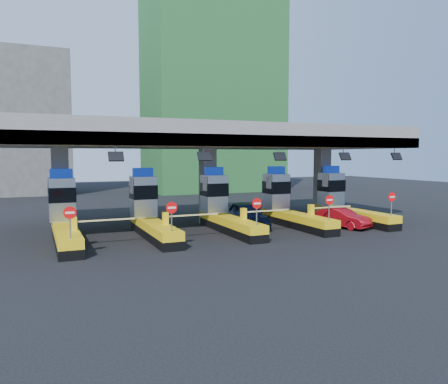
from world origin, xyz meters
name	(u,v)px	position (x,y,z in m)	size (l,w,h in m)	color
ground	(224,230)	(0.00, 0.00, 0.00)	(120.00, 120.00, 0.00)	black
toll_canopy	(208,139)	(0.00, 2.87, 6.13)	(28.00, 12.09, 7.00)	slate
toll_lane_far_left	(64,217)	(-10.00, 0.28, 1.40)	(4.43, 8.00, 4.16)	black
toll_lane_left	(149,213)	(-5.00, 0.28, 1.40)	(4.43, 8.00, 4.16)	black
toll_lane_center	(223,209)	(0.00, 0.28, 1.40)	(4.43, 8.00, 4.16)	black
toll_lane_right	(287,205)	(5.00, 0.28, 1.40)	(4.43, 8.00, 4.16)	black
toll_lane_far_right	(343,202)	(10.00, 0.28, 1.40)	(4.43, 8.00, 4.16)	black
bg_building_scaffold	(212,92)	(12.00, 32.00, 14.00)	(18.00, 12.00, 28.00)	#1E5926
bg_building_concrete	(11,124)	(-14.00, 36.00, 9.00)	(14.00, 10.00, 18.00)	#4C4C49
van	(247,215)	(1.91, 0.52, 0.87)	(2.05, 5.10, 1.74)	black
red_car	(341,218)	(7.82, -2.24, 0.67)	(1.42, 4.06, 1.34)	maroon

